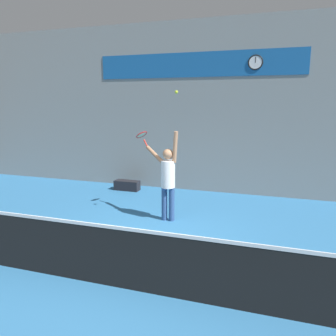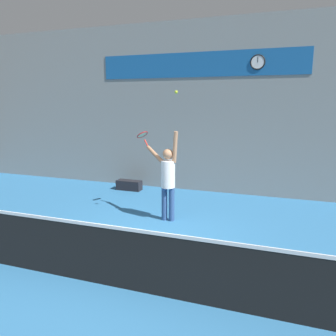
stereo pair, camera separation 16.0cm
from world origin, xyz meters
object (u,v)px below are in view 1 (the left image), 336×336
object	(u,v)px
tennis_racket	(142,136)
equipment_bag	(127,185)
tennis_ball	(176,92)
water_bottle	(131,187)
tennis_player	(168,177)
scoreboard_clock	(255,62)

from	to	relation	value
tennis_racket	equipment_bag	bearing A→B (deg)	126.22
tennis_ball	water_bottle	size ratio (longest dim) A/B	0.23
tennis_ball	water_bottle	xyz separation A→B (m)	(-2.06, 2.12, -2.75)
tennis_player	equipment_bag	xyz separation A→B (m)	(-2.01, 2.12, -0.88)
tennis_racket	water_bottle	size ratio (longest dim) A/B	1.28
scoreboard_clock	tennis_racket	bearing A→B (deg)	-137.18
tennis_racket	equipment_bag	world-z (taller)	tennis_racket
tennis_racket	equipment_bag	distance (m)	2.68
tennis_ball	equipment_bag	world-z (taller)	tennis_ball
scoreboard_clock	water_bottle	size ratio (longest dim) A/B	1.34
scoreboard_clock	tennis_ball	distance (m)	3.28
scoreboard_clock	water_bottle	xyz separation A→B (m)	(-3.47, -0.72, -3.61)
scoreboard_clock	tennis_racket	size ratio (longest dim) A/B	1.05
tennis_racket	equipment_bag	size ratio (longest dim) A/B	0.50
equipment_bag	scoreboard_clock	bearing A→B (deg)	9.51
scoreboard_clock	tennis_ball	bearing A→B (deg)	-116.30
tennis_player	water_bottle	world-z (taller)	tennis_player
tennis_player	tennis_racket	bearing A→B (deg)	149.58
tennis_ball	equipment_bag	size ratio (longest dim) A/B	0.09
scoreboard_clock	tennis_ball	size ratio (longest dim) A/B	5.82
scoreboard_clock	tennis_ball	xyz separation A→B (m)	(-1.40, -2.84, -0.86)
scoreboard_clock	equipment_bag	distance (m)	5.15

